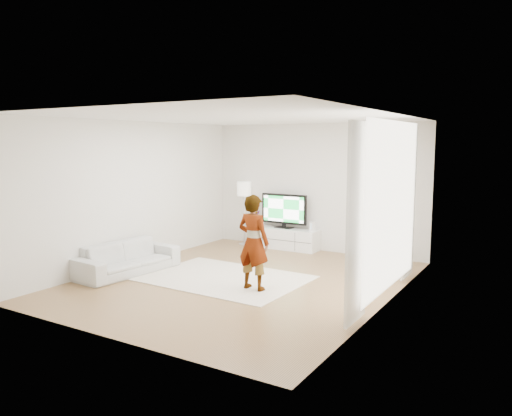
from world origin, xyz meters
The scene contains 17 objects.
floor centered at (0.00, 0.00, 0.00)m, with size 6.00×6.00×0.00m, color olive.
ceiling centered at (0.00, 0.00, 2.80)m, with size 6.00×6.00×0.00m, color white.
wall_left centered at (-2.50, 0.00, 1.40)m, with size 0.02×6.00×2.80m, color silver.
wall_right centered at (2.50, 0.00, 1.40)m, with size 0.02×6.00×2.80m, color silver.
wall_back centered at (0.00, 3.00, 1.40)m, with size 5.00×0.02×2.80m, color silver.
wall_front centered at (0.00, -3.00, 1.40)m, with size 5.00×0.02×2.80m, color silver.
window centered at (2.48, 0.30, 1.45)m, with size 0.01×2.60×2.50m, color white.
curtain_near centered at (2.40, -1.00, 1.35)m, with size 0.04×0.70×2.60m, color white.
curtain_far centered at (2.40, 1.60, 1.35)m, with size 0.04×0.70×2.60m, color white.
media_console centered at (-0.67, 2.76, 0.23)m, with size 1.65×0.47×0.46m.
television centered at (-0.67, 2.79, 0.88)m, with size 1.11×0.22×0.77m.
game_console centered at (0.05, 2.76, 0.57)m, with size 0.08×0.16×0.21m.
potted_plant centered at (-1.38, 2.77, 0.64)m, with size 0.20×0.20×0.36m, color #3F7238.
rug centered at (-0.36, -0.03, 0.01)m, with size 2.78×2.00×0.01m, color beige.
player centered at (0.44, -0.35, 0.79)m, with size 0.57×0.37×1.55m, color #334772.
sofa centered at (-2.08, -0.65, 0.29)m, with size 1.96×0.77×0.57m, color beige.
floor_lamp centered at (-1.68, 2.70, 1.25)m, with size 0.33×0.33×1.48m.
Camera 1 is at (4.56, -7.07, 2.37)m, focal length 35.00 mm.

